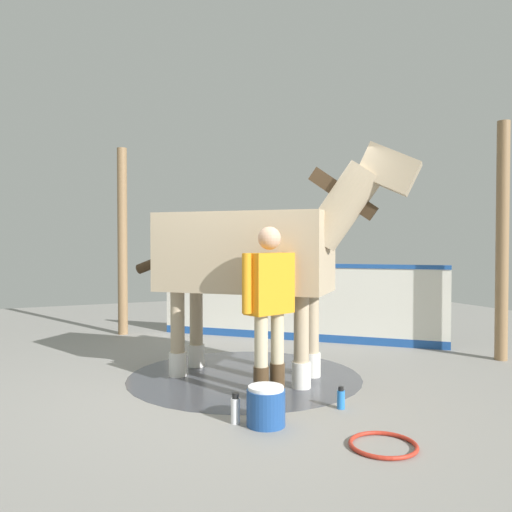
{
  "coord_description": "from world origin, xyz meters",
  "views": [
    {
      "loc": [
        1.95,
        5.17,
        1.52
      ],
      "look_at": [
        -0.24,
        0.25,
        1.39
      ],
      "focal_mm": 36.0,
      "sensor_mm": 36.0,
      "label": 1
    }
  ],
  "objects_px": {
    "handler": "(269,300)",
    "hose_coil": "(383,445)",
    "wash_bucket": "(266,406)",
    "bottle_spray": "(341,399)",
    "bottle_shampoo": "(235,409)",
    "horse": "(255,253)"
  },
  "relations": [
    {
      "from": "wash_bucket",
      "to": "bottle_spray",
      "type": "bearing_deg",
      "value": -172.25
    },
    {
      "from": "bottle_shampoo",
      "to": "bottle_spray",
      "type": "height_order",
      "value": "bottle_shampoo"
    },
    {
      "from": "handler",
      "to": "hose_coil",
      "type": "height_order",
      "value": "handler"
    },
    {
      "from": "horse",
      "to": "bottle_spray",
      "type": "distance_m",
      "value": 1.88
    },
    {
      "from": "bottle_spray",
      "to": "hose_coil",
      "type": "xyz_separation_m",
      "value": [
        0.21,
        0.88,
        -0.08
      ]
    },
    {
      "from": "handler",
      "to": "bottle_shampoo",
      "type": "relative_size",
      "value": 6.5
    },
    {
      "from": "bottle_shampoo",
      "to": "handler",
      "type": "bearing_deg",
      "value": -138.03
    },
    {
      "from": "bottle_shampoo",
      "to": "hose_coil",
      "type": "height_order",
      "value": "bottle_shampoo"
    },
    {
      "from": "horse",
      "to": "bottle_shampoo",
      "type": "bearing_deg",
      "value": -77.23
    },
    {
      "from": "wash_bucket",
      "to": "bottle_shampoo",
      "type": "height_order",
      "value": "wash_bucket"
    },
    {
      "from": "hose_coil",
      "to": "bottle_spray",
      "type": "bearing_deg",
      "value": -103.29
    },
    {
      "from": "bottle_shampoo",
      "to": "horse",
      "type": "bearing_deg",
      "value": -120.46
    },
    {
      "from": "horse",
      "to": "wash_bucket",
      "type": "height_order",
      "value": "horse"
    },
    {
      "from": "handler",
      "to": "horse",
      "type": "bearing_deg",
      "value": -32.63
    },
    {
      "from": "bottle_spray",
      "to": "hose_coil",
      "type": "distance_m",
      "value": 0.91
    },
    {
      "from": "horse",
      "to": "bottle_shampoo",
      "type": "xyz_separation_m",
      "value": [
        0.76,
        1.29,
        -1.29
      ]
    },
    {
      "from": "horse",
      "to": "hose_coil",
      "type": "xyz_separation_m",
      "value": [
        -0.06,
        2.21,
        -1.39
      ]
    },
    {
      "from": "handler",
      "to": "hose_coil",
      "type": "distance_m",
      "value": 1.73
    },
    {
      "from": "bottle_shampoo",
      "to": "bottle_spray",
      "type": "relative_size",
      "value": 1.27
    },
    {
      "from": "horse",
      "to": "bottle_spray",
      "type": "xyz_separation_m",
      "value": [
        -0.27,
        1.33,
        -1.31
      ]
    },
    {
      "from": "bottle_spray",
      "to": "horse",
      "type": "bearing_deg",
      "value": -78.45
    },
    {
      "from": "wash_bucket",
      "to": "hose_coil",
      "type": "distance_m",
      "value": 0.99
    }
  ]
}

